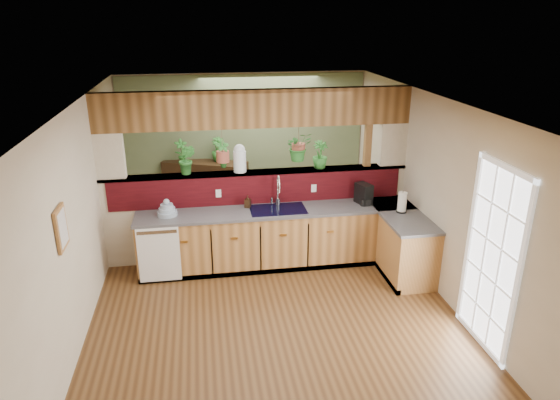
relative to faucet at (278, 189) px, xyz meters
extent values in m
cube|color=#523319|center=(-0.27, -1.13, -1.16)|extent=(4.60, 7.00, 0.01)
cube|color=brown|center=(-0.27, -1.13, 1.44)|extent=(4.60, 7.00, 0.01)
cube|color=beige|center=(-0.27, 2.37, 0.14)|extent=(4.60, 0.02, 2.60)
cube|color=beige|center=(-2.57, -1.13, 0.14)|extent=(0.02, 7.00, 2.60)
cube|color=beige|center=(2.03, -1.13, 0.14)|extent=(0.02, 7.00, 2.60)
cube|color=beige|center=(-0.27, 0.22, -0.48)|extent=(4.60, 0.15, 1.35)
cube|color=#3B070D|center=(-0.27, 0.14, -0.03)|extent=(4.40, 0.02, 0.45)
cube|color=brown|center=(-0.27, 0.22, 0.21)|extent=(4.60, 0.21, 0.04)
cube|color=brown|center=(-0.27, 0.22, 1.17)|extent=(4.60, 0.15, 0.55)
cube|color=beige|center=(-2.37, 0.22, 0.54)|extent=(0.40, 0.15, 0.70)
cube|color=beige|center=(1.83, 0.22, 0.54)|extent=(0.40, 0.15, 0.70)
cube|color=brown|center=(1.43, 0.22, 0.14)|extent=(0.10, 0.10, 2.60)
cube|color=brown|center=(-0.27, 0.22, 0.21)|extent=(4.60, 0.21, 0.04)
cube|color=brown|center=(-0.27, 0.22, 1.17)|extent=(4.60, 0.15, 0.55)
cube|color=#5C6E4B|center=(-0.27, 2.35, 0.14)|extent=(4.55, 0.02, 2.55)
cube|color=#9A6835|center=(-0.02, -0.15, -0.73)|extent=(4.10, 0.60, 0.86)
cube|color=#4C4C51|center=(-0.02, -0.15, -0.28)|extent=(4.14, 0.64, 0.04)
cube|color=#9A6835|center=(1.73, -0.59, -0.73)|extent=(0.60, 1.48, 0.86)
cube|color=#4C4C51|center=(1.73, -0.59, -0.28)|extent=(0.64, 1.52, 0.04)
cube|color=#9A6835|center=(1.73, -0.15, -0.73)|extent=(0.60, 0.60, 0.86)
cube|color=#4C4C51|center=(1.73, -0.15, -0.28)|extent=(0.64, 0.64, 0.04)
cube|color=black|center=(-0.02, -0.42, -1.12)|extent=(4.10, 0.06, 0.08)
cube|color=black|center=(1.46, -0.59, -1.12)|extent=(0.06, 1.48, 0.08)
cube|color=white|center=(-1.75, -0.47, -0.71)|extent=(0.58, 0.02, 0.82)
cube|color=#B7B7B2|center=(-1.75, -0.48, -0.36)|extent=(0.54, 0.01, 0.05)
cube|color=black|center=(-0.02, -0.15, -0.27)|extent=(0.82, 0.50, 0.03)
cube|color=black|center=(-0.21, -0.15, -0.36)|extent=(0.34, 0.40, 0.16)
cube|color=black|center=(0.17, -0.15, -0.36)|extent=(0.34, 0.40, 0.16)
cube|color=white|center=(2.00, -2.43, -0.11)|extent=(0.06, 1.02, 2.16)
cube|color=#9A6835|center=(-2.55, -1.93, 0.39)|extent=(0.03, 0.35, 0.45)
cube|color=silver|center=(-2.53, -1.93, 0.39)|extent=(0.01, 0.27, 0.37)
cylinder|color=#B7B7B2|center=(0.00, 0.05, -0.21)|extent=(0.07, 0.07, 0.10)
cylinder|color=#B7B7B2|center=(0.00, 0.05, -0.02)|extent=(0.02, 0.02, 0.28)
torus|color=#B7B7B2|center=(0.00, -0.03, 0.12)|extent=(0.21, 0.04, 0.21)
cylinder|color=#B7B7B2|center=(0.00, -0.12, 0.05)|extent=(0.02, 0.02, 0.12)
cylinder|color=#B7B7B2|center=(-0.09, 0.05, -0.19)|extent=(0.03, 0.03, 0.10)
cylinder|color=#96A9C2|center=(-1.62, -0.13, -0.23)|extent=(0.29, 0.29, 0.06)
cylinder|color=#96A9C2|center=(-1.62, -0.13, -0.17)|extent=(0.23, 0.23, 0.05)
cylinder|color=#96A9C2|center=(-1.62, -0.13, -0.11)|extent=(0.18, 0.18, 0.05)
sphere|color=#96A9C2|center=(-1.62, -0.13, -0.05)|extent=(0.09, 0.09, 0.09)
imported|color=#352213|center=(-0.45, 0.00, -0.16)|extent=(0.11, 0.11, 0.19)
cube|color=black|center=(1.30, -0.11, -0.10)|extent=(0.16, 0.27, 0.31)
cube|color=black|center=(1.30, -0.20, -0.21)|extent=(0.14, 0.10, 0.10)
cylinder|color=silver|center=(1.30, -0.17, -0.16)|extent=(0.08, 0.08, 0.08)
cylinder|color=black|center=(1.73, -0.55, -0.25)|extent=(0.15, 0.15, 0.02)
cylinder|color=#B7B7B2|center=(1.73, -0.55, -0.10)|extent=(0.02, 0.02, 0.32)
cylinder|color=white|center=(1.73, -0.55, -0.10)|extent=(0.13, 0.13, 0.28)
cylinder|color=silver|center=(-0.54, 0.22, 0.39)|extent=(0.19, 0.19, 0.32)
sphere|color=silver|center=(-0.54, 0.22, 0.57)|extent=(0.17, 0.17, 0.17)
imported|color=#266725|center=(-1.30, 0.22, 0.46)|extent=(0.30, 0.27, 0.45)
imported|color=#266725|center=(0.68, 0.22, 0.44)|extent=(0.27, 0.27, 0.42)
cylinder|color=brown|center=(-0.78, 0.22, 0.72)|extent=(0.01, 0.01, 0.35)
cylinder|color=brown|center=(-0.78, 0.22, 0.48)|extent=(0.19, 0.19, 0.16)
imported|color=#266725|center=(-0.78, 0.22, 0.72)|extent=(0.25, 0.20, 0.41)
cylinder|color=brown|center=(0.35, 0.22, 0.75)|extent=(0.01, 0.01, 0.29)
cylinder|color=brown|center=(0.35, 0.22, 0.54)|extent=(0.20, 0.20, 0.17)
imported|color=#266725|center=(0.35, 0.22, 0.80)|extent=(0.46, 0.42, 0.43)
cube|color=black|center=(-1.04, 2.12, -0.66)|extent=(1.62, 0.97, 1.05)
imported|color=#266725|center=(-1.45, 2.12, 0.09)|extent=(0.26, 0.21, 0.44)
imported|color=#266725|center=(-0.78, 2.12, 0.09)|extent=(0.32, 0.32, 0.45)
imported|color=#266725|center=(0.71, 1.49, -0.82)|extent=(0.76, 0.72, 0.67)
camera|label=1|loc=(-1.09, -6.89, 2.45)|focal=32.00mm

